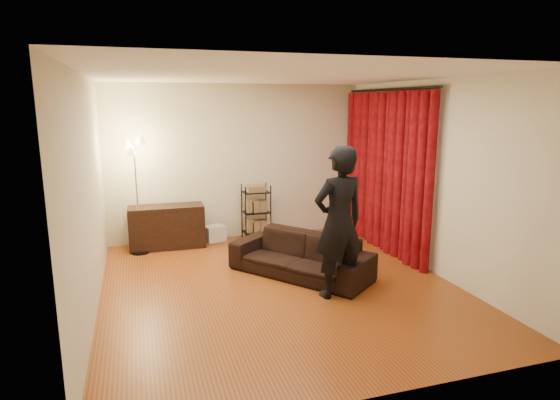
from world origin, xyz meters
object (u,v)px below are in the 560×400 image
object	(u,v)px
wire_shelf	(256,212)
floor_lamp	(137,197)
storage_boxes	(215,233)
person	(339,222)
media_cabinet	(167,227)
sofa	(300,255)

from	to	relation	value
wire_shelf	floor_lamp	bearing A→B (deg)	-175.02
storage_boxes	wire_shelf	distance (m)	0.81
wire_shelf	floor_lamp	world-z (taller)	floor_lamp
person	media_cabinet	world-z (taller)	person
storage_boxes	floor_lamp	xyz separation A→B (m)	(-1.27, -0.32, 0.79)
storage_boxes	media_cabinet	bearing A→B (deg)	-171.52
sofa	floor_lamp	xyz separation A→B (m)	(-2.13, 1.68, 0.64)
media_cabinet	wire_shelf	xyz separation A→B (m)	(1.54, 0.03, 0.14)
storage_boxes	person	bearing A→B (deg)	-68.92
person	wire_shelf	distance (m)	2.76
person	wire_shelf	xyz separation A→B (m)	(-0.36, 2.70, -0.45)
storage_boxes	floor_lamp	size ratio (longest dim) A/B	0.18
sofa	media_cabinet	size ratio (longest dim) A/B	1.63
floor_lamp	person	bearing A→B (deg)	-46.58
media_cabinet	floor_lamp	bearing A→B (deg)	-155.54
media_cabinet	storage_boxes	distance (m)	0.86
person	wire_shelf	size ratio (longest dim) A/B	1.92
sofa	person	bearing A→B (deg)	-23.48
sofa	floor_lamp	distance (m)	2.79
sofa	media_cabinet	world-z (taller)	media_cabinet
media_cabinet	storage_boxes	bearing A→B (deg)	9.35
person	floor_lamp	bearing A→B (deg)	-56.39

